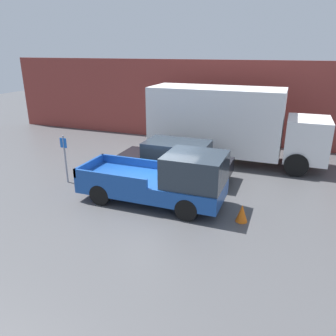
{
  "coord_description": "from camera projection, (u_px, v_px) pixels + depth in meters",
  "views": [
    {
      "loc": [
        4.22,
        -10.05,
        5.25
      ],
      "look_at": [
        0.08,
        0.89,
        0.99
      ],
      "focal_mm": 35.0,
      "sensor_mm": 36.0,
      "label": 1
    }
  ],
  "objects": [
    {
      "name": "newspaper_box",
      "position": [
        233.0,
        135.0,
        18.95
      ],
      "size": [
        0.45,
        0.4,
        1.13
      ],
      "color": "gold",
      "rests_on": "ground"
    },
    {
      "name": "delivery_truck",
      "position": [
        228.0,
        123.0,
        15.83
      ],
      "size": [
        8.32,
        2.51,
        3.55
      ],
      "color": "white",
      "rests_on": "ground"
    },
    {
      "name": "traffic_cone",
      "position": [
        242.0,
        213.0,
        10.51
      ],
      "size": [
        0.39,
        0.39,
        0.59
      ],
      "color": "orange",
      "rests_on": "ground"
    },
    {
      "name": "building_wall",
      "position": [
        215.0,
        102.0,
        19.02
      ],
      "size": [
        28.0,
        0.15,
        4.71
      ],
      "color": "brown",
      "rests_on": "ground"
    },
    {
      "name": "pickup_truck",
      "position": [
        166.0,
        180.0,
        11.5
      ],
      "size": [
        5.2,
        1.98,
        1.99
      ],
      "color": "#194799",
      "rests_on": "ground"
    },
    {
      "name": "car",
      "position": [
        175.0,
        159.0,
        13.96
      ],
      "size": [
        4.87,
        1.92,
        1.61
      ],
      "color": "black",
      "rests_on": "ground"
    },
    {
      "name": "parking_sign",
      "position": [
        65.0,
        156.0,
        13.35
      ],
      "size": [
        0.3,
        0.07,
        2.01
      ],
      "color": "gray",
      "rests_on": "ground"
    },
    {
      "name": "ground_plane",
      "position": [
        157.0,
        201.0,
        12.04
      ],
      "size": [
        60.0,
        60.0,
        0.0
      ],
      "primitive_type": "plane",
      "color": "#4C4C4F"
    }
  ]
}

